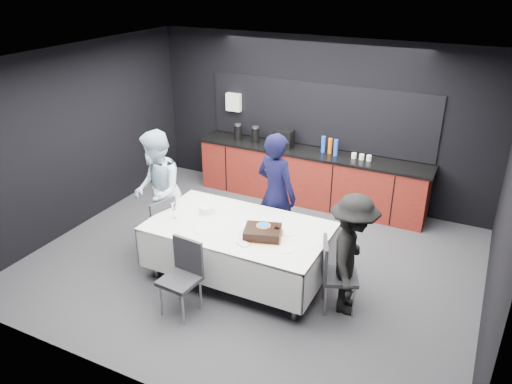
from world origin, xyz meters
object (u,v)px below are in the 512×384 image
champagne_flute (174,207)px  person_right (352,255)px  person_left (157,192)px  person_center (276,194)px  cake_assembly (263,232)px  chair_left (160,223)px  chair_near (183,271)px  party_table (239,235)px  plate_stack (207,209)px  chair_right (333,270)px

champagne_flute → person_right: bearing=4.3°
person_left → person_center: bearing=75.7°
champagne_flute → person_center: size_ratio=0.12×
champagne_flute → person_right: person_right is taller
cake_assembly → champagne_flute: 1.27m
chair_left → chair_near: bearing=-41.3°
party_table → person_right: size_ratio=1.52×
plate_stack → champagne_flute: 0.46m
plate_stack → person_left: bearing=175.5°
chair_left → chair_near: 1.28m
plate_stack → chair_left: 0.76m
champagne_flute → chair_right: champagne_flute is taller
champagne_flute → chair_right: bearing=3.0°
plate_stack → person_center: person_center is taller
plate_stack → person_left: 0.87m
cake_assembly → chair_near: 1.07m
chair_near → person_left: person_left is taller
cake_assembly → person_center: 1.01m
champagne_flute → person_right: 2.38m
party_table → person_center: size_ratio=1.29×
party_table → person_left: bearing=172.1°
party_table → cake_assembly: 0.46m
chair_right → person_right: (0.18, 0.06, 0.23)m
cake_assembly → plate_stack: (-0.96, 0.24, -0.01)m
cake_assembly → party_table: bearing=163.8°
chair_right → chair_near: (-1.59, -0.81, 0.00)m
chair_left → chair_right: (2.56, -0.04, 0.00)m
chair_near → person_left: (-1.15, 1.09, 0.36)m
person_center → chair_near: bearing=92.2°
champagne_flute → plate_stack: bearing=46.9°
chair_near → person_right: 1.99m
chair_left → chair_right: bearing=-0.8°
party_table → chair_right: 1.33m
cake_assembly → champagne_flute: champagne_flute is taller
person_left → champagne_flute: bearing=17.7°
plate_stack → chair_near: 1.10m
cake_assembly → chair_near: (-0.67, -0.78, -0.31)m
party_table → person_left: (-1.42, 0.20, 0.25)m
plate_stack → cake_assembly: bearing=-14.3°
plate_stack → chair_near: chair_near is taller
person_center → person_left: 1.70m
plate_stack → champagne_flute: (-0.31, -0.33, 0.11)m
person_right → chair_near: bearing=105.7°
party_table → chair_near: bearing=-107.1°
plate_stack → chair_right: size_ratio=0.22×
person_right → party_table: bearing=78.8°
party_table → chair_left: size_ratio=2.51×
chair_right → person_center: size_ratio=0.51×
chair_right → person_left: size_ratio=0.52×
chair_left → person_center: (1.38, 0.90, 0.37)m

